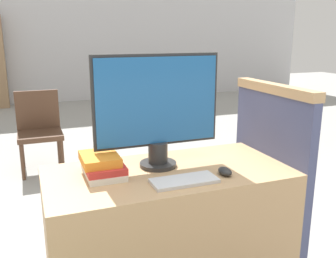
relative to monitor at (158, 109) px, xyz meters
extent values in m
cube|color=silver|center=(0.03, 6.53, 0.35)|extent=(12.00, 0.06, 2.80)
cube|color=tan|center=(0.03, -0.08, -0.67)|extent=(1.19, 0.59, 0.76)
cube|color=#474C70|center=(0.64, -0.05, -0.50)|extent=(0.05, 0.65, 1.10)
cube|color=tan|center=(0.64, -0.05, 0.07)|extent=(0.07, 0.65, 0.05)
cylinder|color=#282828|center=(0.00, 0.00, -0.28)|extent=(0.19, 0.19, 0.02)
cylinder|color=#282828|center=(0.00, 0.00, -0.22)|extent=(0.10, 0.10, 0.11)
cube|color=#282828|center=(0.00, 0.00, 0.04)|extent=(0.64, 0.01, 0.45)
cube|color=#1E5693|center=(0.00, 0.00, 0.04)|extent=(0.61, 0.02, 0.42)
cube|color=silver|center=(0.04, -0.25, -0.29)|extent=(0.30, 0.13, 0.02)
ellipsoid|color=#262626|center=(0.26, -0.23, -0.28)|extent=(0.06, 0.09, 0.04)
cube|color=silver|center=(-0.28, -0.01, -0.28)|extent=(0.17, 0.28, 0.03)
cube|color=#B72D28|center=(-0.28, -0.02, -0.25)|extent=(0.18, 0.26, 0.03)
cube|color=orange|center=(-0.30, -0.02, -0.21)|extent=(0.17, 0.21, 0.04)
cylinder|color=#4C3323|center=(-0.68, 2.07, -0.87)|extent=(0.04, 0.04, 0.37)
cylinder|color=#4C3323|center=(-0.30, 2.07, -0.87)|extent=(0.04, 0.04, 0.37)
cylinder|color=#4C3323|center=(-0.68, 2.45, -0.87)|extent=(0.04, 0.04, 0.37)
cylinder|color=#4C3323|center=(-0.30, 2.45, -0.87)|extent=(0.04, 0.04, 0.37)
cube|color=#4C3323|center=(-0.49, 2.26, -0.66)|extent=(0.44, 0.44, 0.05)
cube|color=#4C3323|center=(-0.49, 2.46, -0.43)|extent=(0.44, 0.04, 0.41)
camera|label=1|loc=(-0.59, -1.69, 0.35)|focal=40.00mm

